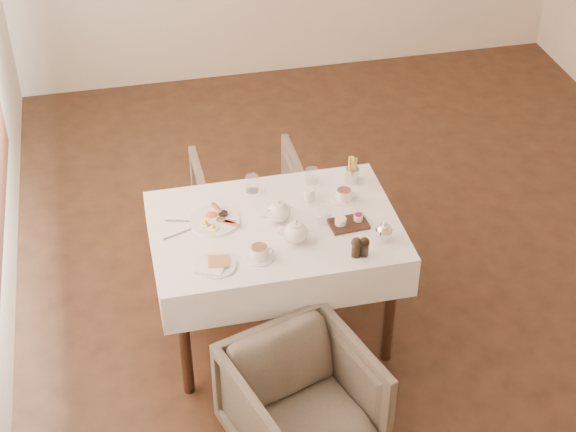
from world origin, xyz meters
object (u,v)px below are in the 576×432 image
(teapot_centre, at_px, (279,210))
(armchair_far, at_px, (250,204))
(armchair_near, at_px, (302,404))
(table, at_px, (275,242))
(breakfast_plate, at_px, (215,220))

(teapot_centre, bearing_deg, armchair_far, 83.42)
(armchair_near, relative_size, teapot_centre, 3.91)
(armchair_near, xyz_separation_m, armchair_far, (0.05, 1.63, 0.00))
(table, relative_size, armchair_near, 1.97)
(armchair_far, distance_m, breakfast_plate, 0.91)
(armchair_far, xyz_separation_m, breakfast_plate, (-0.31, -0.72, 0.47))
(table, xyz_separation_m, teapot_centre, (0.03, 0.03, 0.18))
(armchair_near, relative_size, armchair_far, 0.99)
(armchair_far, relative_size, teapot_centre, 3.95)
(table, height_order, breakfast_plate, breakfast_plate)
(table, xyz_separation_m, armchair_far, (0.01, 0.82, -0.34))
(table, distance_m, breakfast_plate, 0.34)
(breakfast_plate, xyz_separation_m, teapot_centre, (0.33, -0.07, 0.06))
(table, bearing_deg, armchair_far, 89.35)
(armchair_near, distance_m, armchair_far, 1.63)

